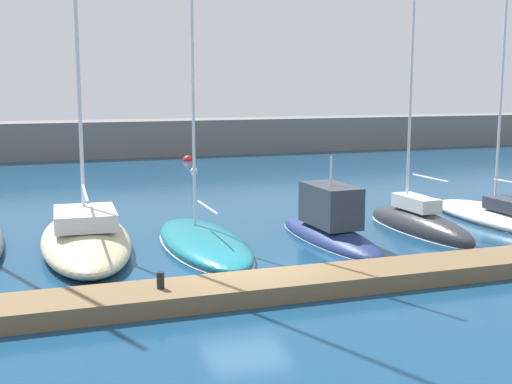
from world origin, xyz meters
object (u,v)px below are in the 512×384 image
(mooring_buoy_red, at_px, (188,161))
(dock_bollard, at_px, (160,280))
(mooring_buoy_white, at_px, (194,171))
(motorboat_navy_fifth, at_px, (329,228))
(sailboat_white_seventh, at_px, (504,217))
(sailboat_charcoal_sixth, at_px, (419,224))
(sailboat_sand_third, at_px, (85,236))
(sailboat_teal_fourth, at_px, (203,241))

(mooring_buoy_red, height_order, dock_bollard, dock_bollard)
(mooring_buoy_white, bearing_deg, motorboat_navy_fifth, -90.17)
(sailboat_white_seventh, bearing_deg, mooring_buoy_red, 13.27)
(sailboat_white_seventh, bearing_deg, sailboat_charcoal_sixth, 91.92)
(mooring_buoy_red, bearing_deg, mooring_buoy_white, -99.61)
(sailboat_sand_third, distance_m, sailboat_white_seventh, 16.93)
(sailboat_white_seventh, relative_size, mooring_buoy_red, 18.04)
(sailboat_sand_third, xyz_separation_m, sailboat_charcoal_sixth, (12.61, -1.30, -0.20))
(motorboat_navy_fifth, distance_m, mooring_buoy_white, 21.13)
(sailboat_teal_fourth, relative_size, sailboat_white_seventh, 0.98)
(mooring_buoy_white, distance_m, dock_bollard, 27.52)
(sailboat_sand_third, height_order, sailboat_charcoal_sixth, sailboat_sand_third)
(sailboat_teal_fourth, xyz_separation_m, sailboat_charcoal_sixth, (8.63, -0.31, 0.07))
(sailboat_charcoal_sixth, bearing_deg, sailboat_teal_fourth, 86.33)
(sailboat_sand_third, height_order, mooring_buoy_white, sailboat_sand_third)
(sailboat_teal_fourth, bearing_deg, dock_bollard, 155.65)
(sailboat_sand_third, height_order, sailboat_white_seventh, sailboat_sand_third)
(sailboat_sand_third, bearing_deg, sailboat_teal_fourth, -101.50)
(motorboat_navy_fifth, relative_size, sailboat_white_seventh, 0.48)
(sailboat_sand_third, distance_m, motorboat_navy_fifth, 8.77)
(sailboat_teal_fourth, relative_size, mooring_buoy_white, 29.34)
(sailboat_white_seventh, xyz_separation_m, dock_bollard, (-15.58, -5.87, 0.46))
(mooring_buoy_red, bearing_deg, sailboat_sand_third, -110.73)
(sailboat_charcoal_sixth, height_order, mooring_buoy_red, sailboat_charcoal_sixth)
(sailboat_teal_fourth, bearing_deg, motorboat_navy_fifth, -96.56)
(sailboat_teal_fourth, height_order, mooring_buoy_white, sailboat_teal_fourth)
(sailboat_sand_third, distance_m, dock_bollard, 7.03)
(sailboat_teal_fourth, xyz_separation_m, sailboat_white_seventh, (12.91, -0.04, 0.02))
(mooring_buoy_white, bearing_deg, mooring_buoy_red, 80.39)
(motorboat_navy_fifth, bearing_deg, sailboat_sand_third, 78.02)
(motorboat_navy_fifth, bearing_deg, sailboat_white_seventh, -88.57)
(sailboat_sand_third, distance_m, sailboat_teal_fourth, 4.11)
(mooring_buoy_white, bearing_deg, sailboat_sand_third, -113.94)
(mooring_buoy_red, bearing_deg, motorboat_navy_fifth, -92.31)
(motorboat_navy_fifth, bearing_deg, mooring_buoy_red, -4.29)
(sailboat_charcoal_sixth, distance_m, mooring_buoy_red, 27.19)
(motorboat_navy_fifth, relative_size, sailboat_charcoal_sixth, 0.65)
(sailboat_white_seventh, bearing_deg, sailboat_teal_fourth, 88.12)
(sailboat_sand_third, distance_m, sailboat_charcoal_sixth, 12.68)
(sailboat_charcoal_sixth, xyz_separation_m, sailboat_white_seventh, (4.28, 0.27, -0.05))
(sailboat_sand_third, height_order, motorboat_navy_fifth, sailboat_sand_third)
(sailboat_sand_third, xyz_separation_m, mooring_buoy_red, (9.74, 25.74, -0.49))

